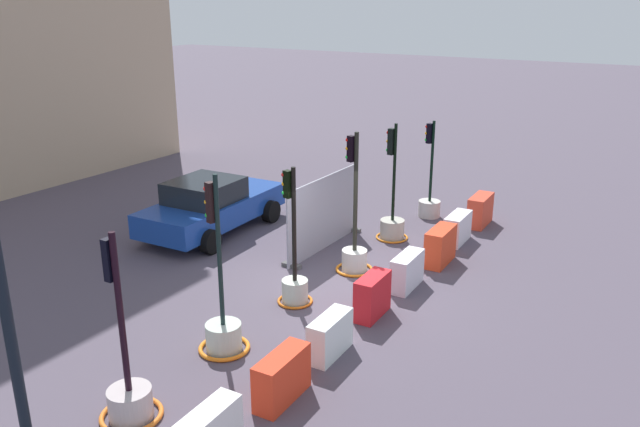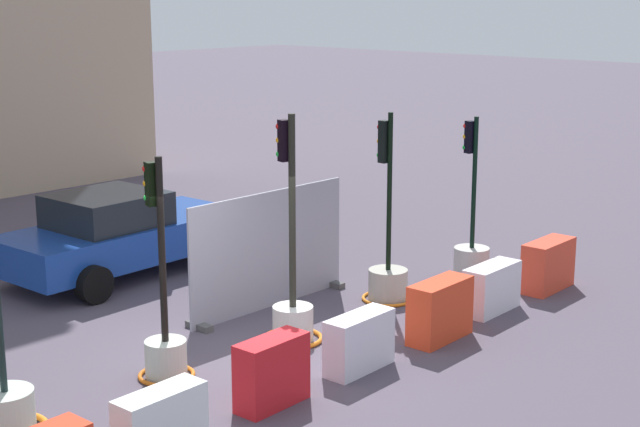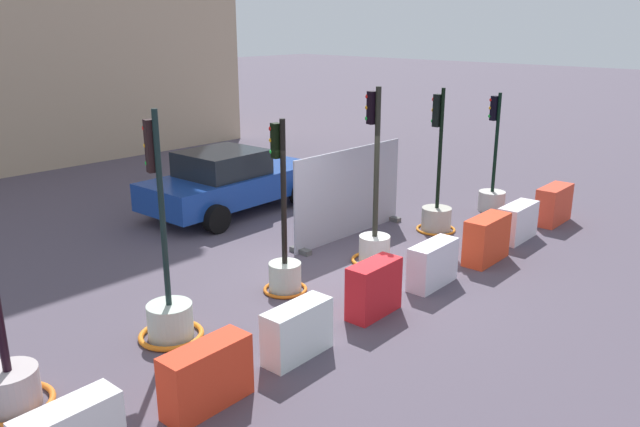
{
  "view_description": "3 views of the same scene",
  "coord_description": "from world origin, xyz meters",
  "views": [
    {
      "loc": [
        -11.5,
        -6.61,
        6.24
      ],
      "look_at": [
        -0.22,
        0.4,
        1.78
      ],
      "focal_mm": 35.93,
      "sensor_mm": 36.0,
      "label": 1
    },
    {
      "loc": [
        -8.62,
        -9.32,
        5.07
      ],
      "look_at": [
        2.21,
        0.74,
        1.67
      ],
      "focal_mm": 53.97,
      "sensor_mm": 36.0,
      "label": 2
    },
    {
      "loc": [
        -8.17,
        -6.93,
        4.52
      ],
      "look_at": [
        -0.28,
        0.44,
        1.24
      ],
      "focal_mm": 35.48,
      "sensor_mm": 36.0,
      "label": 3
    }
  ],
  "objects": [
    {
      "name": "construction_barrier_3",
      "position": [
        -0.8,
        -1.23,
        0.44
      ],
      "size": [
        1.02,
        0.44,
        0.89
      ],
      "color": "red",
      "rests_on": "ground_plane"
    },
    {
      "name": "traffic_light_4",
      "position": [
        3.52,
        0.41,
        0.47
      ],
      "size": [
        0.88,
        0.88,
        3.18
      ],
      "color": "#B3B0A1",
      "rests_on": "ground_plane"
    },
    {
      "name": "ground_plane",
      "position": [
        0.0,
        0.0,
        0.0
      ],
      "size": [
        120.0,
        120.0,
        0.0
      ],
      "primitive_type": "plane",
      "color": "#504755"
    },
    {
      "name": "traffic_light_3",
      "position": [
        1.04,
        0.22,
        0.54
      ],
      "size": [
        0.91,
        0.91,
        3.4
      ],
      "color": "silver",
      "rests_on": "ground_plane"
    },
    {
      "name": "traffic_light_1",
      "position": [
        -3.48,
        0.5,
        0.44
      ],
      "size": [
        0.97,
        0.97,
        3.4
      ],
      "color": "silver",
      "rests_on": "ground_plane"
    },
    {
      "name": "site_fence_panel",
      "position": [
        1.92,
        1.61,
        0.92
      ],
      "size": [
        3.38,
        0.5,
        1.94
      ],
      "color": "#9597A7",
      "rests_on": "ground_plane"
    },
    {
      "name": "car_blue_estate",
      "position": [
        1.35,
        4.97,
        0.77
      ],
      "size": [
        4.66,
        2.44,
        1.56
      ],
      "color": "navy",
      "rests_on": "ground_plane"
    },
    {
      "name": "construction_barrier_2",
      "position": [
        -2.58,
        -1.28,
        0.39
      ],
      "size": [
        1.1,
        0.44,
        0.77
      ],
      "color": "white",
      "rests_on": "ground_plane"
    },
    {
      "name": "construction_barrier_4",
      "position": [
        0.84,
        -1.26,
        0.4
      ],
      "size": [
        1.12,
        0.44,
        0.79
      ],
      "color": "silver",
      "rests_on": "ground_plane"
    },
    {
      "name": "construction_barrier_5",
      "position": [
        2.57,
        -1.36,
        0.45
      ],
      "size": [
        1.16,
        0.5,
        0.91
      ],
      "color": "red",
      "rests_on": "ground_plane"
    },
    {
      "name": "construction_barrier_6",
      "position": [
        4.2,
        -1.21,
        0.39
      ],
      "size": [
        1.17,
        0.48,
        0.78
      ],
      "color": "silver",
      "rests_on": "ground_plane"
    },
    {
      "name": "traffic_light_5",
      "position": [
        5.81,
        0.28,
        0.49
      ],
      "size": [
        0.65,
        0.65,
        2.91
      ],
      "color": "beige",
      "rests_on": "ground_plane"
    },
    {
      "name": "construction_barrier_7",
      "position": [
        5.88,
        -1.27,
        0.44
      ],
      "size": [
        1.17,
        0.51,
        0.88
      ],
      "color": "red",
      "rests_on": "ground_plane"
    },
    {
      "name": "traffic_light_2",
      "position": [
        -1.13,
        0.48,
        0.52
      ],
      "size": [
        0.77,
        0.77,
        3.02
      ],
      "color": "beige",
      "rests_on": "ground_plane"
    }
  ]
}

